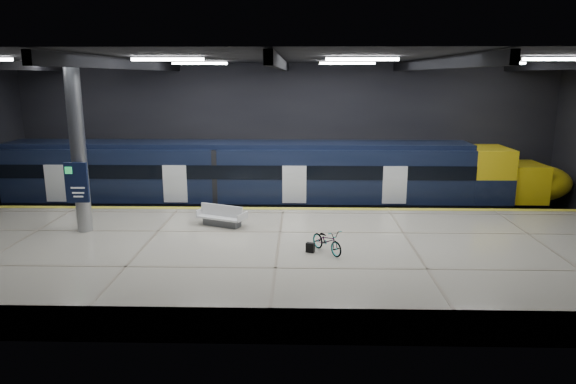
{
  "coord_description": "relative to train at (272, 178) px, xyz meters",
  "views": [
    {
      "loc": [
        0.8,
        -20.97,
        7.3
      ],
      "look_at": [
        0.26,
        1.5,
        2.2
      ],
      "focal_mm": 32.0,
      "sensor_mm": 36.0,
      "label": 1
    }
  ],
  "objects": [
    {
      "name": "train",
      "position": [
        0.0,
        0.0,
        0.0
      ],
      "size": [
        29.4,
        2.84,
        3.79
      ],
      "color": "black",
      "rests_on": "ground"
    },
    {
      "name": "safety_strip",
      "position": [
        0.69,
        -2.75,
        -0.95
      ],
      "size": [
        30.0,
        0.4,
        0.01
      ],
      "primitive_type": "cube",
      "color": "yellow",
      "rests_on": "platform"
    },
    {
      "name": "info_column",
      "position": [
        -7.31,
        -6.52,
        2.4
      ],
      "size": [
        0.9,
        0.78,
        6.9
      ],
      "color": "#9EA0A5",
      "rests_on": "platform"
    },
    {
      "name": "bicycle",
      "position": [
        2.47,
        -8.93,
        -0.52
      ],
      "size": [
        1.42,
        1.72,
        0.88
      ],
      "primitive_type": "imported",
      "rotation": [
        0.0,
        0.0,
        0.59
      ],
      "color": "#99999E",
      "rests_on": "platform"
    },
    {
      "name": "platform",
      "position": [
        0.69,
        -8.0,
        -1.51
      ],
      "size": [
        30.0,
        11.0,
        1.1
      ],
      "primitive_type": "cube",
      "color": "beige",
      "rests_on": "ground"
    },
    {
      "name": "bench",
      "position": [
        -1.8,
        -5.66,
        -0.64
      ],
      "size": [
        2.23,
        1.59,
        0.91
      ],
      "rotation": [
        0.0,
        0.0,
        -0.4
      ],
      "color": "#595B60",
      "rests_on": "platform"
    },
    {
      "name": "room_shell",
      "position": [
        0.69,
        -5.49,
        3.66
      ],
      "size": [
        30.1,
        16.1,
        8.05
      ],
      "color": "black",
      "rests_on": "ground"
    },
    {
      "name": "ground",
      "position": [
        0.69,
        -5.5,
        -2.06
      ],
      "size": [
        30.0,
        30.0,
        0.0
      ],
      "primitive_type": "plane",
      "color": "black",
      "rests_on": "ground"
    },
    {
      "name": "rails",
      "position": [
        0.69,
        0.0,
        -1.98
      ],
      "size": [
        30.0,
        1.52,
        0.16
      ],
      "color": "gray",
      "rests_on": "ground"
    },
    {
      "name": "pannier_bag",
      "position": [
        1.87,
        -8.93,
        -0.78
      ],
      "size": [
        0.34,
        0.27,
        0.35
      ],
      "primitive_type": "cube",
      "rotation": [
        0.0,
        0.0,
        -0.36
      ],
      "color": "black",
      "rests_on": "platform"
    }
  ]
}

